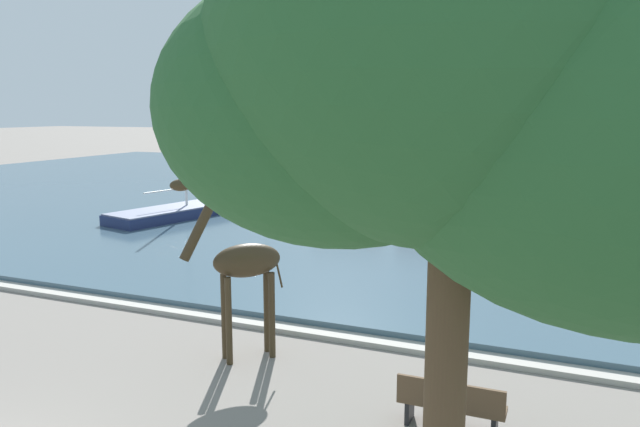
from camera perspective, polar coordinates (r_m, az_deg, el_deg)
name	(u,v)px	position (r m, az deg, el deg)	size (l,w,h in m)	color
harbor_water	(430,196)	(37.99, 10.30, 1.64)	(83.37, 47.37, 0.27)	#3D5666
quay_edge_coping	(227,319)	(16.00, -8.72, -9.78)	(83.37, 0.50, 0.12)	#ADA89E
giraffe_statue	(242,265)	(13.09, -7.37, -4.77)	(1.90, 1.93, 4.14)	#382B19
sailboat_yellow	(336,168)	(51.51, 1.55, 4.26)	(3.18, 6.21, 7.64)	gold
sailboat_white	(267,186)	(39.57, -4.96, 2.61)	(4.01, 7.97, 7.21)	white
sailboat_grey	(329,164)	(56.83, 0.81, 4.66)	(3.83, 9.05, 8.36)	#939399
sailboat_navy	(190,212)	(30.44, -12.08, 0.11)	(4.05, 8.44, 6.23)	navy
shade_tree	(517,94)	(5.83, 18.02, 10.61)	(6.90, 5.12, 7.56)	brown
park_bench	(451,404)	(10.93, 12.17, -17.04)	(1.80, 0.44, 0.92)	brown
townhouse_end_terrace	(351,110)	(70.13, 2.92, 9.69)	(7.24, 5.91, 10.68)	#C6B293
townhouse_tall_gabled	(440,112)	(65.92, 11.19, 9.32)	(7.46, 6.18, 10.20)	#8E5142
townhouse_corner_house	(546,104)	(63.04, 20.41, 9.60)	(7.31, 5.65, 11.77)	beige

